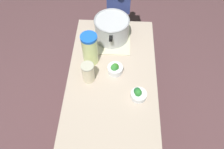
# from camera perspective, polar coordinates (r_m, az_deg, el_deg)

# --- Properties ---
(ground_plane) EXTENTS (8.00, 8.00, 0.00)m
(ground_plane) POSITION_cam_1_polar(r_m,az_deg,el_deg) (2.36, 0.00, -13.67)
(ground_plane) COLOR brown
(counter_slab) EXTENTS (1.18, 0.61, 0.91)m
(counter_slab) POSITION_cam_1_polar(r_m,az_deg,el_deg) (1.95, 0.00, -8.67)
(counter_slab) COLOR tan
(counter_slab) RESTS_ON ground_plane
(dish_cloth) EXTENTS (0.35, 0.28, 0.01)m
(dish_cloth) POSITION_cam_1_polar(r_m,az_deg,el_deg) (1.80, -0.05, 9.26)
(dish_cloth) COLOR beige
(dish_cloth) RESTS_ON counter_slab
(cooking_pot) EXTENTS (0.33, 0.26, 0.18)m
(cooking_pot) POSITION_cam_1_polar(r_m,az_deg,el_deg) (1.74, -0.05, 11.47)
(cooking_pot) COLOR #B7B7BC
(cooking_pot) RESTS_ON dish_cloth
(lemonade_pitcher) EXTENTS (0.11, 0.11, 0.24)m
(lemonade_pitcher) POSITION_cam_1_polar(r_m,az_deg,el_deg) (1.57, -5.53, 6.36)
(lemonade_pitcher) COLOR #DEEC97
(lemonade_pitcher) RESTS_ON counter_slab
(mason_jar) EXTENTS (0.08, 0.08, 0.15)m
(mason_jar) POSITION_cam_1_polar(r_m,az_deg,el_deg) (1.50, -5.98, 0.50)
(mason_jar) COLOR beige
(mason_jar) RESTS_ON counter_slab
(broccoli_bowl_front) EXTENTS (0.11, 0.11, 0.08)m
(broccoli_bowl_front) POSITION_cam_1_polar(r_m,az_deg,el_deg) (1.56, 0.78, 1.47)
(broccoli_bowl_front) COLOR silver
(broccoli_bowl_front) RESTS_ON counter_slab
(broccoli_bowl_center) EXTENTS (0.10, 0.10, 0.08)m
(broccoli_bowl_center) POSITION_cam_1_polar(r_m,az_deg,el_deg) (1.46, 6.60, -4.88)
(broccoli_bowl_center) COLOR silver
(broccoli_bowl_center) RESTS_ON counter_slab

